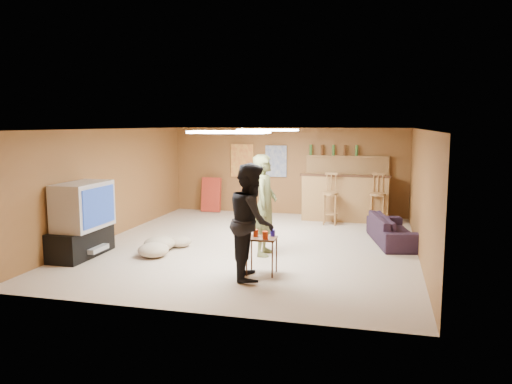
% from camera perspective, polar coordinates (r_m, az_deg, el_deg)
% --- Properties ---
extents(ground, '(7.00, 7.00, 0.00)m').
position_cam_1_polar(ground, '(9.56, -0.30, -6.11)').
color(ground, tan).
rests_on(ground, ground).
extents(ceiling, '(6.00, 7.00, 0.02)m').
position_cam_1_polar(ceiling, '(9.28, -0.31, 7.20)').
color(ceiling, silver).
rests_on(ceiling, ground).
extents(wall_back, '(6.00, 0.02, 2.20)m').
position_cam_1_polar(wall_back, '(12.76, 3.65, 2.40)').
color(wall_back, brown).
rests_on(wall_back, ground).
extents(wall_front, '(6.00, 0.02, 2.20)m').
position_cam_1_polar(wall_front, '(6.08, -8.63, -3.66)').
color(wall_front, brown).
rests_on(wall_front, ground).
extents(wall_left, '(0.02, 7.00, 2.20)m').
position_cam_1_polar(wall_left, '(10.51, -16.34, 0.94)').
color(wall_left, brown).
rests_on(wall_left, ground).
extents(wall_right, '(0.02, 7.00, 2.20)m').
position_cam_1_polar(wall_right, '(9.09, 18.33, -0.17)').
color(wall_right, brown).
rests_on(wall_right, ground).
extents(tv_stand, '(0.55, 1.30, 0.50)m').
position_cam_1_polar(tv_stand, '(9.26, -19.36, -5.43)').
color(tv_stand, black).
rests_on(tv_stand, ground).
extents(dvd_box, '(0.35, 0.50, 0.08)m').
position_cam_1_polar(dvd_box, '(9.16, -18.17, -6.16)').
color(dvd_box, '#B2B2B7').
rests_on(dvd_box, tv_stand).
extents(tv_body, '(0.60, 1.10, 0.80)m').
position_cam_1_polar(tv_body, '(9.10, -19.17, -1.48)').
color(tv_body, '#B2B2B7').
rests_on(tv_body, tv_stand).
extents(tv_screen, '(0.02, 0.95, 0.65)m').
position_cam_1_polar(tv_screen, '(8.93, -17.51, -1.57)').
color(tv_screen, navy).
rests_on(tv_screen, tv_body).
extents(bar_counter, '(2.00, 0.60, 1.10)m').
position_cam_1_polar(bar_counter, '(12.09, 10.15, -0.63)').
color(bar_counter, olive).
rests_on(bar_counter, ground).
extents(bar_lip, '(2.10, 0.12, 0.05)m').
position_cam_1_polar(bar_lip, '(11.77, 10.12, 1.84)').
color(bar_lip, '#3A2112').
rests_on(bar_lip, bar_counter).
extents(bar_shelf, '(2.00, 0.18, 0.05)m').
position_cam_1_polar(bar_shelf, '(12.44, 10.40, 4.00)').
color(bar_shelf, olive).
rests_on(bar_shelf, bar_backing).
extents(bar_backing, '(2.00, 0.14, 0.60)m').
position_cam_1_polar(bar_backing, '(12.48, 10.38, 2.63)').
color(bar_backing, olive).
rests_on(bar_backing, bar_counter).
extents(poster_left, '(0.60, 0.03, 0.85)m').
position_cam_1_polar(poster_left, '(12.97, -1.60, 3.61)').
color(poster_left, '#BF3F26').
rests_on(poster_left, wall_back).
extents(poster_right, '(0.55, 0.03, 0.80)m').
position_cam_1_polar(poster_right, '(12.75, 2.30, 3.53)').
color(poster_right, '#334C99').
rests_on(poster_right, wall_back).
extents(folding_chair_stack, '(0.50, 0.26, 0.91)m').
position_cam_1_polar(folding_chair_stack, '(13.15, -5.13, -0.30)').
color(folding_chair_stack, '#B03020').
rests_on(folding_chair_stack, ground).
extents(ceiling_panel_front, '(1.20, 0.60, 0.04)m').
position_cam_1_polar(ceiling_panel_front, '(7.84, -3.08, 6.85)').
color(ceiling_panel_front, white).
rests_on(ceiling_panel_front, ceiling).
extents(ceiling_panel_back, '(1.20, 0.60, 0.04)m').
position_cam_1_polar(ceiling_panel_back, '(10.45, 1.36, 7.10)').
color(ceiling_panel_back, white).
rests_on(ceiling_panel_back, ceiling).
extents(person_olive, '(0.45, 0.66, 1.77)m').
position_cam_1_polar(person_olive, '(8.72, 0.99, -1.51)').
color(person_olive, '#646A3D').
rests_on(person_olive, ground).
extents(person_black, '(0.85, 0.98, 1.73)m').
position_cam_1_polar(person_black, '(7.41, -0.52, -3.34)').
color(person_black, black).
rests_on(person_black, ground).
extents(sofa, '(1.08, 1.93, 0.53)m').
position_cam_1_polar(sofa, '(10.04, 15.45, -4.16)').
color(sofa, black).
rests_on(sofa, ground).
extents(tray_table, '(0.45, 0.37, 0.58)m').
position_cam_1_polar(tray_table, '(7.72, 0.65, -7.29)').
color(tray_table, '#3A2112').
rests_on(tray_table, ground).
extents(cup_red_near, '(0.09, 0.09, 0.11)m').
position_cam_1_polar(cup_red_near, '(7.70, -0.04, -4.71)').
color(cup_red_near, '#B02D0B').
rests_on(cup_red_near, tray_table).
extents(cup_red_far, '(0.10, 0.10, 0.12)m').
position_cam_1_polar(cup_red_far, '(7.52, 1.07, -4.97)').
color(cup_red_far, '#B02D0B').
rests_on(cup_red_far, tray_table).
extents(cup_blue, '(0.08, 0.08, 0.10)m').
position_cam_1_polar(cup_blue, '(7.73, 1.92, -4.70)').
color(cup_blue, '#201595').
rests_on(cup_blue, tray_table).
extents(bar_stool_left, '(0.47, 0.47, 1.17)m').
position_cam_1_polar(bar_stool_left, '(11.53, 8.49, -0.84)').
color(bar_stool_left, olive).
rests_on(bar_stool_left, ground).
extents(bar_stool_right, '(0.46, 0.46, 1.20)m').
position_cam_1_polar(bar_stool_right, '(11.59, 13.73, -0.84)').
color(bar_stool_right, olive).
rests_on(bar_stool_right, ground).
extents(cushion_near_tv, '(0.73, 0.73, 0.26)m').
position_cam_1_polar(cushion_near_tv, '(9.33, -11.00, -5.80)').
color(cushion_near_tv, tan).
rests_on(cushion_near_tv, ground).
extents(cushion_mid, '(0.56, 0.56, 0.19)m').
position_cam_1_polar(cushion_mid, '(9.54, -8.71, -5.64)').
color(cushion_mid, tan).
rests_on(cushion_mid, ground).
extents(cushion_far, '(0.61, 0.61, 0.24)m').
position_cam_1_polar(cushion_far, '(8.90, -11.65, -6.51)').
color(cushion_far, tan).
rests_on(cushion_far, ground).
extents(bottle_row, '(1.20, 0.08, 0.26)m').
position_cam_1_polar(bottle_row, '(12.44, 8.85, 4.75)').
color(bottle_row, '#3F7233').
rests_on(bottle_row, bar_shelf).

